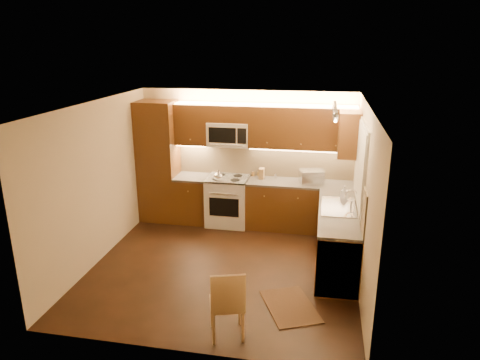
% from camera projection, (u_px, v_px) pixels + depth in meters
% --- Properties ---
extents(floor, '(4.00, 4.00, 0.01)m').
position_uv_depth(floor, '(224.00, 266.00, 6.85)').
color(floor, black).
rests_on(floor, ground).
extents(ceiling, '(4.00, 4.00, 0.01)m').
position_uv_depth(ceiling, '(222.00, 105.00, 6.10)').
color(ceiling, beige).
rests_on(ceiling, ground).
extents(wall_back, '(4.00, 0.01, 2.50)m').
position_uv_depth(wall_back, '(247.00, 157.00, 8.35)').
color(wall_back, '#BDAB8A').
rests_on(wall_back, ground).
extents(wall_front, '(4.00, 0.01, 2.50)m').
position_uv_depth(wall_front, '(180.00, 252.00, 4.60)').
color(wall_front, '#BDAB8A').
rests_on(wall_front, ground).
extents(wall_left, '(0.01, 4.00, 2.50)m').
position_uv_depth(wall_left, '(97.00, 183.00, 6.83)').
color(wall_left, '#BDAB8A').
rests_on(wall_left, ground).
extents(wall_right, '(0.01, 4.00, 2.50)m').
position_uv_depth(wall_right, '(363.00, 199.00, 6.12)').
color(wall_right, '#BDAB8A').
rests_on(wall_right, ground).
extents(pantry, '(0.70, 0.60, 2.30)m').
position_uv_depth(pantry, '(159.00, 162.00, 8.39)').
color(pantry, '#49260F').
rests_on(pantry, floor).
extents(base_cab_back_left, '(0.62, 0.60, 0.86)m').
position_uv_depth(base_cab_back_left, '(193.00, 199.00, 8.49)').
color(base_cab_back_left, '#49260F').
rests_on(base_cab_back_left, floor).
extents(counter_back_left, '(0.62, 0.60, 0.04)m').
position_uv_depth(counter_back_left, '(192.00, 177.00, 8.36)').
color(counter_back_left, '#373432').
rests_on(counter_back_left, base_cab_back_left).
extents(base_cab_back_right, '(1.92, 0.60, 0.86)m').
position_uv_depth(base_cab_back_right, '(299.00, 206.00, 8.13)').
color(base_cab_back_right, '#49260F').
rests_on(base_cab_back_right, floor).
extents(counter_back_right, '(1.92, 0.60, 0.04)m').
position_uv_depth(counter_back_right, '(300.00, 183.00, 7.99)').
color(counter_back_right, '#373432').
rests_on(counter_back_right, base_cab_back_right).
extents(base_cab_right, '(0.60, 2.00, 0.86)m').
position_uv_depth(base_cab_right, '(337.00, 239.00, 6.79)').
color(base_cab_right, '#49260F').
rests_on(base_cab_right, floor).
extents(counter_right, '(0.60, 2.00, 0.04)m').
position_uv_depth(counter_right, '(339.00, 212.00, 6.66)').
color(counter_right, '#373432').
rests_on(counter_right, base_cab_right).
extents(dishwasher, '(0.58, 0.60, 0.84)m').
position_uv_depth(dishwasher, '(338.00, 260.00, 6.14)').
color(dishwasher, silver).
rests_on(dishwasher, floor).
extents(backsplash_back, '(3.30, 0.02, 0.60)m').
position_uv_depth(backsplash_back, '(265.00, 160.00, 8.29)').
color(backsplash_back, tan).
rests_on(backsplash_back, wall_back).
extents(backsplash_right, '(0.02, 2.00, 0.60)m').
position_uv_depth(backsplash_right, '(360.00, 193.00, 6.51)').
color(backsplash_right, tan).
rests_on(backsplash_right, wall_right).
extents(upper_cab_back_left, '(0.62, 0.35, 0.75)m').
position_uv_depth(upper_cab_back_left, '(193.00, 124.00, 8.17)').
color(upper_cab_back_left, '#49260F').
rests_on(upper_cab_back_left, wall_back).
extents(upper_cab_back_right, '(1.92, 0.35, 0.75)m').
position_uv_depth(upper_cab_back_right, '(303.00, 128.00, 7.81)').
color(upper_cab_back_right, '#49260F').
rests_on(upper_cab_back_right, wall_back).
extents(upper_cab_bridge, '(0.76, 0.35, 0.31)m').
position_uv_depth(upper_cab_bridge, '(229.00, 113.00, 7.98)').
color(upper_cab_bridge, '#49260F').
rests_on(upper_cab_bridge, wall_back).
extents(upper_cab_right_corner, '(0.35, 0.50, 0.75)m').
position_uv_depth(upper_cab_right_corner, '(349.00, 134.00, 7.27)').
color(upper_cab_right_corner, '#49260F').
rests_on(upper_cab_right_corner, wall_right).
extents(stove, '(0.76, 0.65, 0.92)m').
position_uv_depth(stove, '(228.00, 201.00, 8.34)').
color(stove, silver).
rests_on(stove, floor).
extents(microwave, '(0.76, 0.38, 0.44)m').
position_uv_depth(microwave, '(229.00, 134.00, 8.08)').
color(microwave, silver).
rests_on(microwave, wall_back).
extents(window_frame, '(0.03, 1.44, 1.24)m').
position_uv_depth(window_frame, '(361.00, 165.00, 6.53)').
color(window_frame, silver).
rests_on(window_frame, wall_right).
extents(window_blinds, '(0.02, 1.36, 1.16)m').
position_uv_depth(window_blinds, '(360.00, 164.00, 6.53)').
color(window_blinds, silver).
rests_on(window_blinds, wall_right).
extents(sink, '(0.52, 0.86, 0.15)m').
position_uv_depth(sink, '(339.00, 203.00, 6.77)').
color(sink, silver).
rests_on(sink, counter_right).
extents(faucet, '(0.20, 0.04, 0.30)m').
position_uv_depth(faucet, '(351.00, 199.00, 6.72)').
color(faucet, silver).
rests_on(faucet, counter_right).
extents(track_light_bar, '(0.04, 1.20, 0.03)m').
position_uv_depth(track_light_bar, '(335.00, 107.00, 6.21)').
color(track_light_bar, silver).
rests_on(track_light_bar, ceiling).
extents(kettle, '(0.22, 0.22, 0.20)m').
position_uv_depth(kettle, '(218.00, 175.00, 8.00)').
color(kettle, silver).
rests_on(kettle, stove).
extents(toaster_oven, '(0.48, 0.41, 0.24)m').
position_uv_depth(toaster_oven, '(311.00, 177.00, 7.90)').
color(toaster_oven, silver).
rests_on(toaster_oven, counter_back_right).
extents(knife_block, '(0.09, 0.15, 0.20)m').
position_uv_depth(knife_block, '(262.00, 173.00, 8.18)').
color(knife_block, '#9A7545').
rests_on(knife_block, counter_back_right).
extents(spice_jar_a, '(0.05, 0.05, 0.10)m').
position_uv_depth(spice_jar_a, '(253.00, 173.00, 8.36)').
color(spice_jar_a, silver).
rests_on(spice_jar_a, counter_back_right).
extents(spice_jar_b, '(0.06, 0.06, 0.09)m').
position_uv_depth(spice_jar_b, '(253.00, 174.00, 8.35)').
color(spice_jar_b, olive).
rests_on(spice_jar_b, counter_back_right).
extents(spice_jar_c, '(0.05, 0.05, 0.10)m').
position_uv_depth(spice_jar_c, '(275.00, 176.00, 8.17)').
color(spice_jar_c, silver).
rests_on(spice_jar_c, counter_back_right).
extents(spice_jar_d, '(0.04, 0.04, 0.09)m').
position_uv_depth(spice_jar_d, '(259.00, 174.00, 8.34)').
color(spice_jar_d, '#A67A31').
rests_on(spice_jar_d, counter_back_right).
extents(soap_bottle, '(0.12, 0.12, 0.22)m').
position_uv_depth(soap_bottle, '(344.00, 192.00, 7.13)').
color(soap_bottle, '#BDBCC1').
rests_on(soap_bottle, counter_right).
extents(rug, '(0.90, 1.05, 0.01)m').
position_uv_depth(rug, '(290.00, 306.00, 5.81)').
color(rug, black).
rests_on(rug, floor).
extents(dining_chair, '(0.50, 0.50, 0.89)m').
position_uv_depth(dining_chair, '(227.00, 302.00, 5.14)').
color(dining_chair, '#9A7545').
rests_on(dining_chair, floor).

